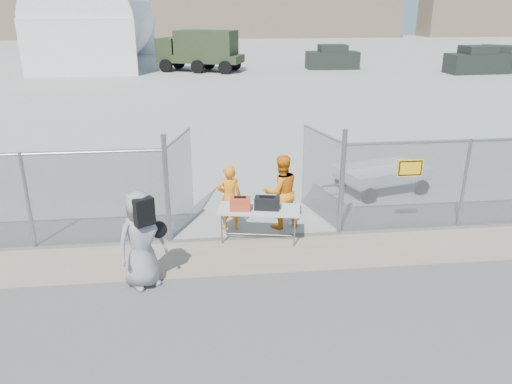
{
  "coord_description": "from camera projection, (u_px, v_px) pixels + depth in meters",
  "views": [
    {
      "loc": [
        -1.18,
        -8.57,
        5.09
      ],
      "look_at": [
        0.0,
        2.0,
        1.1
      ],
      "focal_mm": 35.0,
      "sensor_mm": 36.0,
      "label": 1
    }
  ],
  "objects": [
    {
      "name": "ground",
      "position": [
        267.0,
        279.0,
        9.89
      ],
      "size": [
        160.0,
        160.0,
        0.0
      ],
      "primitive_type": "plane",
      "color": "#4E4C4C"
    },
    {
      "name": "tarmac_inside",
      "position": [
        211.0,
        60.0,
        48.96
      ],
      "size": [
        160.0,
        80.0,
        0.01
      ],
      "primitive_type": "cube",
      "color": "#9A9B91",
      "rests_on": "ground"
    },
    {
      "name": "dirt_strip",
      "position": [
        261.0,
        255.0,
        10.81
      ],
      "size": [
        44.0,
        1.6,
        0.01
      ],
      "primitive_type": "cube",
      "color": "gray",
      "rests_on": "ground"
    },
    {
      "name": "distant_hills",
      "position": [
        235.0,
        9.0,
        81.4
      ],
      "size": [
        140.0,
        6.0,
        9.0
      ],
      "primitive_type": null,
      "color": "#7F684F",
      "rests_on": "ground"
    },
    {
      "name": "chain_link_fence",
      "position": [
        256.0,
        192.0,
        11.36
      ],
      "size": [
        40.0,
        0.2,
        2.2
      ],
      "primitive_type": null,
      "color": "gray",
      "rests_on": "ground"
    },
    {
      "name": "quonset_hangar",
      "position": [
        98.0,
        18.0,
        44.66
      ],
      "size": [
        9.0,
        18.0,
        8.0
      ],
      "primitive_type": null,
      "color": "silver",
      "rests_on": "ground"
    },
    {
      "name": "folding_table",
      "position": [
        259.0,
        224.0,
        11.42
      ],
      "size": [
        1.95,
        1.11,
        0.78
      ],
      "primitive_type": null,
      "rotation": [
        0.0,
        0.0,
        -0.2
      ],
      "color": "silver",
      "rests_on": "ground"
    },
    {
      "name": "orange_bag",
      "position": [
        240.0,
        204.0,
        11.16
      ],
      "size": [
        0.49,
        0.35,
        0.28
      ],
      "primitive_type": "cube",
      "rotation": [
        0.0,
        0.0,
        -0.12
      ],
      "color": "#E24924",
      "rests_on": "folding_table"
    },
    {
      "name": "black_duffel",
      "position": [
        267.0,
        203.0,
        11.22
      ],
      "size": [
        0.61,
        0.44,
        0.27
      ],
      "primitive_type": "cube",
      "rotation": [
        0.0,
        0.0,
        -0.22
      ],
      "color": "black",
      "rests_on": "folding_table"
    },
    {
      "name": "security_worker_left",
      "position": [
        229.0,
        198.0,
        11.82
      ],
      "size": [
        0.59,
        0.4,
        1.61
      ],
      "primitive_type": "imported",
      "rotation": [
        0.0,
        0.0,
        3.16
      ],
      "color": "orange",
      "rests_on": "ground"
    },
    {
      "name": "security_worker_right",
      "position": [
        281.0,
        192.0,
        11.91
      ],
      "size": [
        1.03,
        0.88,
        1.82
      ],
      "primitive_type": "imported",
      "rotation": [
        0.0,
        0.0,
        3.38
      ],
      "color": "orange",
      "rests_on": "ground"
    },
    {
      "name": "visitor",
      "position": [
        141.0,
        239.0,
        9.37
      ],
      "size": [
        1.12,
        1.02,
        1.92
      ],
      "primitive_type": "imported",
      "rotation": [
        0.0,
        0.0,
        0.55
      ],
      "color": "gray",
      "rests_on": "ground"
    },
    {
      "name": "utility_trailer",
      "position": [
        381.0,
        178.0,
        14.46
      ],
      "size": [
        3.57,
        2.5,
        0.78
      ],
      "primitive_type": null,
      "rotation": [
        0.0,
        0.0,
        0.28
      ],
      "color": "silver",
      "rests_on": "ground"
    },
    {
      "name": "military_truck",
      "position": [
        200.0,
        51.0,
        40.28
      ],
      "size": [
        7.2,
        4.75,
        3.22
      ],
      "primitive_type": null,
      "rotation": [
        0.0,
        0.0,
        -0.37
      ],
      "color": "#2A361E",
      "rests_on": "ground"
    },
    {
      "name": "parked_vehicle_near",
      "position": [
        332.0,
        57.0,
        42.09
      ],
      "size": [
        4.35,
        2.03,
        1.95
      ],
      "primitive_type": null,
      "rotation": [
        0.0,
        0.0,
        -0.02
      ],
      "color": "black",
      "rests_on": "ground"
    },
    {
      "name": "parked_vehicle_mid",
      "position": [
        494.0,
        59.0,
        40.32
      ],
      "size": [
        4.85,
        4.19,
        2.03
      ],
      "primitive_type": null,
      "rotation": [
        0.0,
        0.0,
        -0.59
      ],
      "color": "black",
      "rests_on": "ground"
    },
    {
      "name": "parked_vehicle_far",
      "position": [
        477.0,
        60.0,
        39.22
      ],
      "size": [
        4.72,
        2.36,
        2.08
      ],
      "primitive_type": null,
      "rotation": [
        0.0,
        0.0,
        0.06
      ],
      "color": "black",
      "rests_on": "ground"
    }
  ]
}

